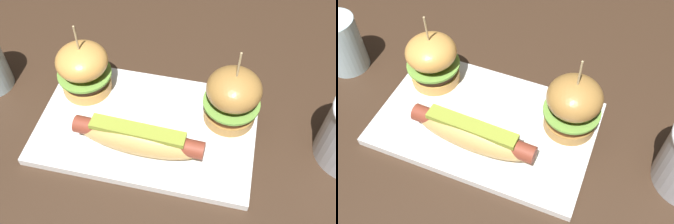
% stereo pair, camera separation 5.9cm
% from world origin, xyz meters
% --- Properties ---
extents(ground_plane, '(3.00, 3.00, 0.00)m').
position_xyz_m(ground_plane, '(0.00, 0.00, 0.00)').
color(ground_plane, '#382619').
extents(platter_main, '(0.35, 0.22, 0.01)m').
position_xyz_m(platter_main, '(0.00, 0.00, 0.01)').
color(platter_main, white).
rests_on(platter_main, ground).
extents(hot_dog, '(0.20, 0.06, 0.05)m').
position_xyz_m(hot_dog, '(-0.00, -0.05, 0.04)').
color(hot_dog, tan).
rests_on(hot_dog, platter_main).
extents(slider_left, '(0.09, 0.09, 0.13)m').
position_xyz_m(slider_left, '(-0.12, 0.05, 0.06)').
color(slider_left, gold).
rests_on(slider_left, platter_main).
extents(slider_right, '(0.09, 0.09, 0.14)m').
position_xyz_m(slider_right, '(0.13, 0.04, 0.06)').
color(slider_right, '#A77739').
rests_on(slider_right, platter_main).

